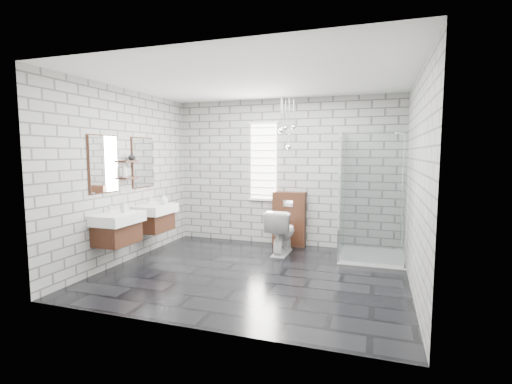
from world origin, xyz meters
The scene contains 20 objects.
floor centered at (0.00, 0.00, -0.01)m, with size 4.20×3.60×0.02m, color black.
ceiling centered at (0.00, 0.00, 2.71)m, with size 4.20×3.60×0.02m, color white.
wall_back centered at (0.00, 1.81, 1.35)m, with size 4.20×0.02×2.70m, color #A3A39E.
wall_front centered at (0.00, -1.81, 1.35)m, with size 4.20×0.02×2.70m, color #A3A39E.
wall_left centered at (-2.11, 0.00, 1.35)m, with size 0.02×3.60×2.70m, color #A3A39E.
wall_right centered at (2.11, 0.00, 1.35)m, with size 0.02×3.60×2.70m, color #A3A39E.
vanity_left centered at (-1.91, -0.54, 0.76)m, with size 0.47×0.70×1.57m.
vanity_right centered at (-1.91, 0.40, 0.76)m, with size 0.47×0.70×1.57m.
shelf_lower centered at (-2.03, -0.05, 1.32)m, with size 0.14×0.30×0.03m, color #442315.
shelf_upper centered at (-2.03, -0.05, 1.58)m, with size 0.14×0.30×0.03m, color #442315.
window centered at (-0.40, 1.78, 1.55)m, with size 0.56×0.05×1.48m.
cistern_panel centered at (0.13, 1.70, 0.50)m, with size 0.60×0.20×1.00m, color #442315.
flush_plate centered at (0.13, 1.60, 0.80)m, with size 0.18×0.01×0.12m, color silver.
shower_enclosure centered at (1.50, 1.18, 0.50)m, with size 1.00×1.00×2.03m.
pendant_cluster centered at (0.13, 1.38, 2.07)m, with size 0.28×0.25×0.93m.
toilet centered at (0.13, 1.13, 0.38)m, with size 0.43×0.75×0.76m, color white.
soap_bottle_a centered at (-1.85, -0.40, 0.94)m, with size 0.08×0.08×0.18m, color #B2B2B2.
soap_bottle_b centered at (-1.78, 0.52, 0.93)m, with size 0.13×0.13×0.17m, color #B2B2B2.
soap_bottle_c centered at (-2.02, -0.16, 1.44)m, with size 0.08×0.08×0.22m, color #B2B2B2.
vase centered at (-2.02, 0.03, 1.65)m, with size 0.11×0.11×0.12m, color #B2B2B2.
Camera 1 is at (1.67, -4.89, 1.71)m, focal length 26.00 mm.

